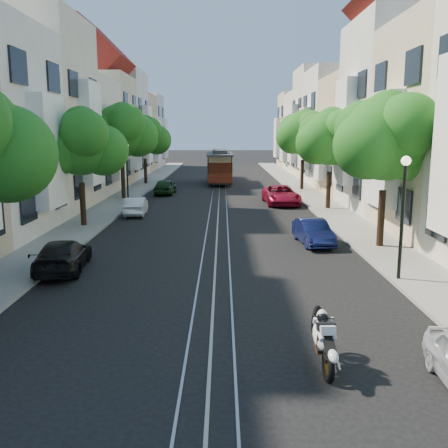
{
  "coord_description": "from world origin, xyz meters",
  "views": [
    {
      "loc": [
        0.29,
        -12.41,
        5.06
      ],
      "look_at": [
        0.34,
        7.39,
        1.39
      ],
      "focal_mm": 40.0,
      "sensor_mm": 36.0,
      "label": 1
    }
  ],
  "objects_px": {
    "tree_e_c": "(331,139)",
    "tree_w_d": "(145,137)",
    "tree_e_d": "(304,134)",
    "tree_e_b": "(387,139)",
    "parked_car_w_mid": "(136,206)",
    "lamp_west": "(127,164)",
    "sportbike_rider": "(323,337)",
    "tree_w_c": "(122,132)",
    "parked_car_e_mid": "(313,232)",
    "parked_car_w_near": "(63,256)",
    "cable_car": "(220,165)",
    "lamp_east": "(404,199)",
    "parked_car_e_far": "(281,195)",
    "parked_car_w_far": "(165,187)",
    "tree_w_b": "(81,145)"
  },
  "relations": [
    {
      "from": "tree_e_c",
      "to": "tree_w_d",
      "type": "xyz_separation_m",
      "value": [
        -14.4,
        16.0,
        0.0
      ]
    },
    {
      "from": "tree_e_c",
      "to": "tree_e_d",
      "type": "bearing_deg",
      "value": 90.0
    },
    {
      "from": "tree_e_b",
      "to": "parked_car_w_mid",
      "type": "height_order",
      "value": "tree_e_b"
    },
    {
      "from": "lamp_west",
      "to": "sportbike_rider",
      "type": "xyz_separation_m",
      "value": [
        8.75,
        -24.33,
        -2.13
      ]
    },
    {
      "from": "tree_w_c",
      "to": "parked_car_w_mid",
      "type": "distance_m",
      "value": 8.6
    },
    {
      "from": "tree_e_d",
      "to": "parked_car_e_mid",
      "type": "distance_m",
      "value": 21.8
    },
    {
      "from": "parked_car_w_near",
      "to": "tree_w_c",
      "type": "bearing_deg",
      "value": -91.22
    },
    {
      "from": "tree_e_d",
      "to": "cable_car",
      "type": "xyz_separation_m",
      "value": [
        -7.26,
        5.88,
        -3.08
      ]
    },
    {
      "from": "lamp_east",
      "to": "parked_car_e_far",
      "type": "relative_size",
      "value": 0.86
    },
    {
      "from": "tree_w_d",
      "to": "lamp_east",
      "type": "xyz_separation_m",
      "value": [
        13.44,
        -31.98,
        -1.75
      ]
    },
    {
      "from": "lamp_east",
      "to": "parked_car_e_mid",
      "type": "bearing_deg",
      "value": 108.15
    },
    {
      "from": "parked_car_w_far",
      "to": "tree_w_c",
      "type": "bearing_deg",
      "value": 52.82
    },
    {
      "from": "tree_w_d",
      "to": "cable_car",
      "type": "height_order",
      "value": "tree_w_d"
    },
    {
      "from": "tree_e_d",
      "to": "lamp_west",
      "type": "height_order",
      "value": "tree_e_d"
    },
    {
      "from": "tree_w_b",
      "to": "cable_car",
      "type": "relative_size",
      "value": 0.8
    },
    {
      "from": "parked_car_w_mid",
      "to": "lamp_west",
      "type": "bearing_deg",
      "value": -76.09
    },
    {
      "from": "cable_car",
      "to": "tree_w_c",
      "type": "bearing_deg",
      "value": -121.65
    },
    {
      "from": "tree_w_b",
      "to": "lamp_west",
      "type": "xyz_separation_m",
      "value": [
        0.84,
        8.02,
        -1.55
      ]
    },
    {
      "from": "tree_w_d",
      "to": "sportbike_rider",
      "type": "height_order",
      "value": "tree_w_d"
    },
    {
      "from": "tree_w_d",
      "to": "parked_car_e_far",
      "type": "height_order",
      "value": "tree_w_d"
    },
    {
      "from": "parked_car_e_far",
      "to": "parked_car_w_far",
      "type": "relative_size",
      "value": 1.29
    },
    {
      "from": "tree_w_c",
      "to": "cable_car",
      "type": "bearing_deg",
      "value": 59.01
    },
    {
      "from": "lamp_west",
      "to": "cable_car",
      "type": "xyz_separation_m",
      "value": [
        6.3,
        14.86,
        -1.06
      ]
    },
    {
      "from": "cable_car",
      "to": "parked_car_w_near",
      "type": "relative_size",
      "value": 1.99
    },
    {
      "from": "parked_car_w_far",
      "to": "cable_car",
      "type": "bearing_deg",
      "value": -115.31
    },
    {
      "from": "lamp_west",
      "to": "parked_car_w_mid",
      "type": "height_order",
      "value": "lamp_west"
    },
    {
      "from": "parked_car_e_far",
      "to": "parked_car_w_near",
      "type": "distance_m",
      "value": 19.8
    },
    {
      "from": "parked_car_w_mid",
      "to": "parked_car_e_far",
      "type": "bearing_deg",
      "value": -157.53
    },
    {
      "from": "tree_w_c",
      "to": "parked_car_w_far",
      "type": "height_order",
      "value": "tree_w_c"
    },
    {
      "from": "tree_w_c",
      "to": "tree_w_d",
      "type": "xyz_separation_m",
      "value": [
        -0.0,
        11.0,
        -0.47
      ]
    },
    {
      "from": "tree_e_d",
      "to": "tree_w_b",
      "type": "height_order",
      "value": "tree_e_d"
    },
    {
      "from": "lamp_east",
      "to": "lamp_west",
      "type": "distance_m",
      "value": 21.97
    },
    {
      "from": "parked_car_w_near",
      "to": "tree_w_d",
      "type": "bearing_deg",
      "value": -92.84
    },
    {
      "from": "tree_e_b",
      "to": "tree_w_c",
      "type": "bearing_deg",
      "value": 131.99
    },
    {
      "from": "parked_car_e_far",
      "to": "cable_car",
      "type": "bearing_deg",
      "value": 103.99
    },
    {
      "from": "lamp_east",
      "to": "sportbike_rider",
      "type": "relative_size",
      "value": 2.2
    },
    {
      "from": "parked_car_e_mid",
      "to": "parked_car_w_far",
      "type": "height_order",
      "value": "parked_car_w_far"
    },
    {
      "from": "parked_car_e_mid",
      "to": "parked_car_w_mid",
      "type": "relative_size",
      "value": 1.01
    },
    {
      "from": "tree_e_c",
      "to": "tree_w_b",
      "type": "height_order",
      "value": "tree_e_c"
    },
    {
      "from": "tree_e_b",
      "to": "parked_car_e_far",
      "type": "distance_m",
      "value": 14.4
    },
    {
      "from": "parked_car_w_mid",
      "to": "parked_car_w_far",
      "type": "relative_size",
      "value": 0.91
    },
    {
      "from": "tree_e_b",
      "to": "parked_car_e_far",
      "type": "xyz_separation_m",
      "value": [
        -2.86,
        13.52,
        -4.06
      ]
    },
    {
      "from": "tree_w_d",
      "to": "lamp_east",
      "type": "relative_size",
      "value": 1.57
    },
    {
      "from": "tree_w_c",
      "to": "lamp_west",
      "type": "bearing_deg",
      "value": -74.25
    },
    {
      "from": "tree_w_d",
      "to": "lamp_west",
      "type": "height_order",
      "value": "tree_w_d"
    },
    {
      "from": "sportbike_rider",
      "to": "parked_car_e_mid",
      "type": "xyz_separation_m",
      "value": [
        1.95,
        12.13,
        -0.15
      ]
    },
    {
      "from": "tree_e_b",
      "to": "tree_e_d",
      "type": "height_order",
      "value": "tree_e_d"
    },
    {
      "from": "tree_w_b",
      "to": "lamp_west",
      "type": "relative_size",
      "value": 1.51
    },
    {
      "from": "sportbike_rider",
      "to": "parked_car_w_near",
      "type": "relative_size",
      "value": 0.48
    },
    {
      "from": "parked_car_e_mid",
      "to": "parked_car_w_near",
      "type": "xyz_separation_m",
      "value": [
        -10.0,
        -4.39,
        0.01
      ]
    }
  ]
}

